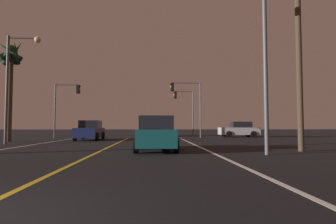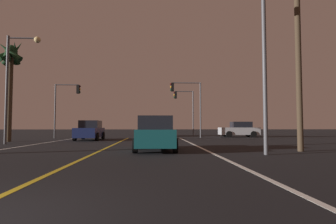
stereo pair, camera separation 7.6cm
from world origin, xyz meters
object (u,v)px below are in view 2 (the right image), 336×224
Objects in this scene: car_oncoming at (90,131)px; car_ahead_far at (156,129)px; palm_tree_left_mid at (11,60)px; street_lamp_left_mid at (15,74)px; traffic_light_near_right at (186,97)px; utility_pole_right at (298,35)px; street_lamp_right_near at (249,34)px; traffic_light_far_right at (184,103)px; car_lead_same_lane at (155,134)px; traffic_light_near_left at (67,98)px; car_crossing_side at (239,130)px.

car_ahead_far is at bearing 145.65° from car_oncoming.
palm_tree_left_mid is at bearing -67.94° from car_oncoming.
street_lamp_left_mid reaches higher than car_oncoming.
car_oncoming is 10.53m from traffic_light_near_right.
palm_tree_left_mid is at bearing 153.83° from utility_pole_right.
street_lamp_right_near reaches higher than street_lamp_left_mid.
utility_pole_right reaches higher than palm_tree_left_mid.
car_oncoming is 0.77× the size of traffic_light_far_right.
utility_pole_right reaches higher than traffic_light_near_right.
palm_tree_left_mid is (-15.40, 10.49, 1.20)m from street_lamp_right_near.
car_oncoming and car_ahead_far have the same top height.
street_lamp_right_near reaches higher than car_lead_same_lane.
utility_pole_right reaches higher than street_lamp_right_near.
traffic_light_near_left is 13.82m from traffic_light_far_right.
car_crossing_side is 0.53× the size of palm_tree_left_mid.
traffic_light_far_right is (3.67, 20.41, 3.30)m from car_lead_same_lane.
traffic_light_far_right is 0.76× the size of street_lamp_left_mid.
street_lamp_right_near is at bearing -29.34° from street_lamp_left_mid.
car_oncoming is 17.65m from utility_pole_right.
car_lead_same_lane is at bearing 28.07° from car_oncoming.
traffic_light_near_right is at bearing 103.21° from utility_pole_right.
traffic_light_near_left is at bearing 5.17° from car_crossing_side.
car_oncoming and car_crossing_side have the same top height.
car_oncoming is 0.74× the size of traffic_light_near_right.
traffic_light_near_left is at bearing 86.76° from street_lamp_left_mid.
traffic_light_near_left is 9.55m from street_lamp_left_mid.
car_crossing_side is at bearing 81.96° from utility_pole_right.
street_lamp_right_near is (0.73, -17.14, 0.88)m from traffic_light_near_right.
traffic_light_far_right is at bearing 38.95° from palm_tree_left_mid.
car_ahead_far and car_crossing_side have the same top height.
car_oncoming is 16.23m from car_crossing_side.
street_lamp_right_near is 15.59m from street_lamp_left_mid.
car_oncoming is at bearing 52.94° from street_lamp_left_mid.
car_oncoming is at bearing 138.09° from utility_pole_right.
traffic_light_near_left is 21.57m from street_lamp_right_near.
car_lead_same_lane is at bearing -29.52° from street_lamp_left_mid.
car_ahead_far is 0.74× the size of traffic_light_near_right.
traffic_light_far_right is at bearing -68.19° from car_ahead_far.
car_ahead_far is 0.78× the size of traffic_light_near_left.
traffic_light_near_right is 5.51m from traffic_light_far_right.
traffic_light_near_left is at bearing -52.73° from street_lamp_right_near.
traffic_light_near_left is (-3.37, 4.33, 3.25)m from car_oncoming.
car_oncoming is 0.40× the size of utility_pole_right.
palm_tree_left_mid is (-2.35, -6.65, 2.32)m from traffic_light_near_left.
street_lamp_left_mid is at bearing 60.48° from car_lead_same_lane.
car_crossing_side is 0.40× the size of utility_pole_right.
car_oncoming is 0.58× the size of street_lamp_left_mid.
traffic_light_near_right is (8.95, 4.33, 3.48)m from car_oncoming.
utility_pole_right is (6.88, -19.74, 4.85)m from car_ahead_far.
car_lead_same_lane is 0.74× the size of traffic_light_near_right.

